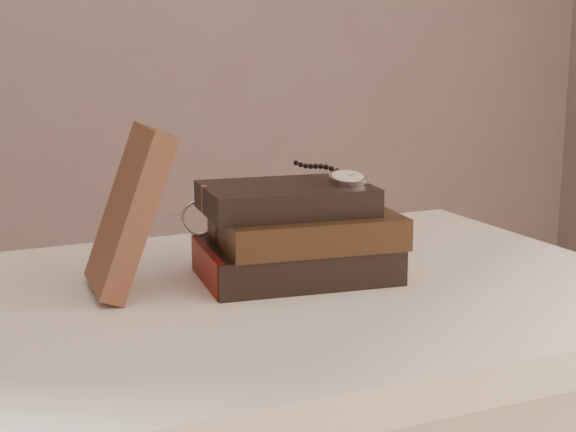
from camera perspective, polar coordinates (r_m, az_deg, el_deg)
name	(u,v)px	position (r m, az deg, el deg)	size (l,w,h in m)	color
table	(218,372)	(1.00, -4.68, -10.26)	(1.00, 0.60, 0.75)	white
book_stack	(297,235)	(1.02, 0.58, -1.23)	(0.24, 0.18, 0.11)	black
journal	(129,210)	(0.97, -10.45, 0.37)	(0.03, 0.12, 0.19)	#49291C
pocket_watch	(345,177)	(1.02, 3.76, 2.57)	(0.05, 0.15, 0.02)	silver
eyeglasses	(217,217)	(1.07, -4.73, -0.05)	(0.10, 0.12, 0.04)	silver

